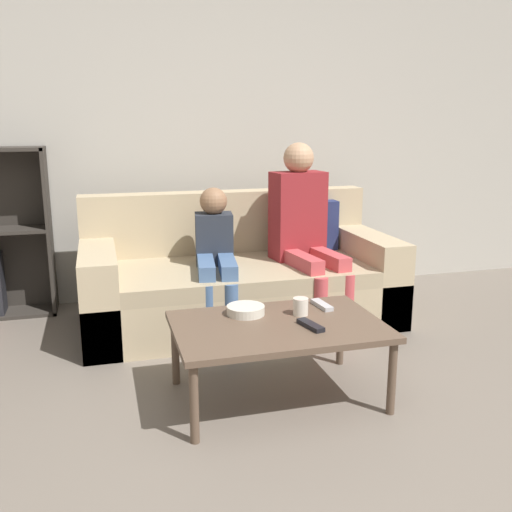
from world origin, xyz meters
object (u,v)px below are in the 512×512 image
Objects in this scene: coffee_table at (278,330)px; tv_remote_0 at (311,325)px; person_child at (215,252)px; tv_remote_1 at (322,305)px; cup_near at (301,306)px; snack_bowl at (246,310)px; couch at (240,281)px; person_adult at (303,222)px.

tv_remote_0 is at bearing -34.72° from coffee_table.
person_child is 5.26× the size of tv_remote_1.
cup_near is 0.45× the size of snack_bowl.
couch reaches higher than snack_bowl.
cup_near is at bearing 71.51° from tv_remote_0.
tv_remote_1 is 0.91× the size of snack_bowl.
cup_near is (0.24, -0.93, -0.09)m from person_child.
cup_near is 0.50× the size of tv_remote_1.
snack_bowl is at bearing 119.89° from tv_remote_0.
tv_remote_0 and tv_remote_1 have the same top height.
snack_bowl is at bearing 124.38° from coffee_table.
coffee_table is at bearing -55.62° from snack_bowl.
person_adult reaches higher than tv_remote_0.
cup_near reaches higher than tv_remote_1.
person_child is at bearing 88.60° from snack_bowl.
coffee_table is 5.25× the size of snack_bowl.
person_child is 10.54× the size of cup_near.
coffee_table is 0.21m from snack_bowl.
tv_remote_0 reaches higher than coffee_table.
tv_remote_1 is (0.15, 0.09, -0.03)m from cup_near.
coffee_table is at bearing -148.12° from cup_near.
tv_remote_1 is at bearing 29.72° from cup_near.
couch is 0.35m from person_child.
person_child is 4.79× the size of snack_bowl.
person_adult is at bearing 64.27° from coffee_table.
person_child reaches higher than couch.
tv_remote_1 is at bearing -111.40° from person_adult.
snack_bowl is (-0.12, 0.17, 0.06)m from coffee_table.
couch is 1.01m from tv_remote_1.
person_child is 5.19× the size of tv_remote_0.
couch is 2.24× the size of person_child.
coffee_table is 1.10× the size of person_child.
snack_bowl is (-0.21, -0.99, 0.13)m from couch.
coffee_table is 0.19m from cup_near.
tv_remote_1 is (0.30, 0.18, 0.05)m from coffee_table.
tv_remote_1 reaches higher than coffee_table.
couch is 11.62× the size of tv_remote_0.
cup_near is at bearing -156.30° from tv_remote_1.
person_adult reaches higher than person_child.
coffee_table is 11.54× the size of cup_near.
person_adult is 1.08m from cup_near.
person_adult is 0.63m from person_child.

